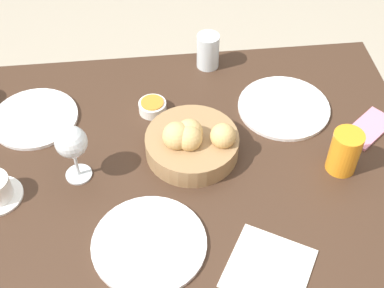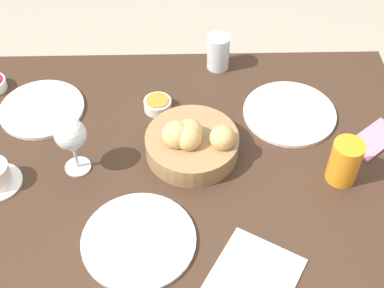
% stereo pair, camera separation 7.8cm
% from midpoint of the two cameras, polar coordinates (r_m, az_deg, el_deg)
% --- Properties ---
extents(dining_table, '(1.25, 0.90, 0.75)m').
position_cam_midpoint_polar(dining_table, '(1.39, -0.40, -5.33)').
color(dining_table, '#3D281C').
rests_on(dining_table, ground_plane).
extents(bread_basket, '(0.23, 0.23, 0.11)m').
position_cam_midpoint_polar(bread_basket, '(1.31, 1.72, 0.14)').
color(bread_basket, '#99754C').
rests_on(bread_basket, dining_table).
extents(plate_near_left, '(0.25, 0.25, 0.01)m').
position_cam_midpoint_polar(plate_near_left, '(1.47, 11.86, 3.21)').
color(plate_near_left, white).
rests_on(plate_near_left, dining_table).
extents(plate_near_right, '(0.23, 0.23, 0.01)m').
position_cam_midpoint_polar(plate_near_right, '(1.49, -14.30, 3.62)').
color(plate_near_right, white).
rests_on(plate_near_right, dining_table).
extents(plate_far_center, '(0.25, 0.25, 0.01)m').
position_cam_midpoint_polar(plate_far_center, '(1.18, -3.81, -10.27)').
color(plate_far_center, white).
rests_on(plate_far_center, dining_table).
extents(juice_glass, '(0.07, 0.07, 0.11)m').
position_cam_midpoint_polar(juice_glass, '(1.31, 17.63, -1.86)').
color(juice_glass, orange).
rests_on(juice_glass, dining_table).
extents(water_tumbler, '(0.06, 0.06, 0.10)m').
position_cam_midpoint_polar(water_tumbler, '(1.56, 4.27, 9.71)').
color(water_tumbler, silver).
rests_on(water_tumbler, dining_table).
extents(wine_glass, '(0.08, 0.08, 0.16)m').
position_cam_midpoint_polar(wine_glass, '(1.25, -11.08, 0.78)').
color(wine_glass, silver).
rests_on(wine_glass, dining_table).
extents(jam_bowl_honey, '(0.07, 0.07, 0.03)m').
position_cam_midpoint_polar(jam_bowl_honey, '(1.44, -2.14, 4.19)').
color(jam_bowl_honey, white).
rests_on(jam_bowl_honey, dining_table).
extents(napkin, '(0.23, 0.23, 0.00)m').
position_cam_midpoint_polar(napkin, '(1.16, 8.75, -13.60)').
color(napkin, silver).
rests_on(napkin, dining_table).
extents(cell_phone, '(0.16, 0.15, 0.01)m').
position_cam_midpoint_polar(cell_phone, '(1.46, 20.32, 0.41)').
color(cell_phone, pink).
rests_on(cell_phone, dining_table).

